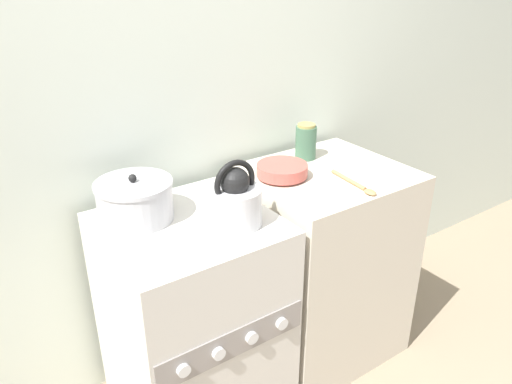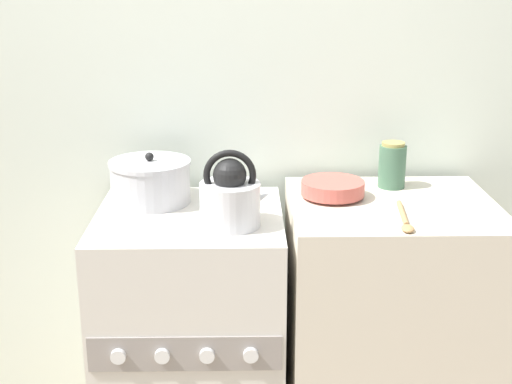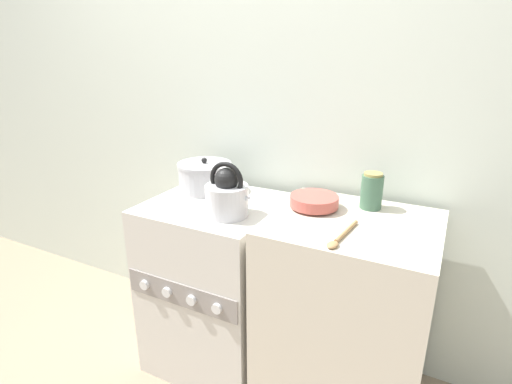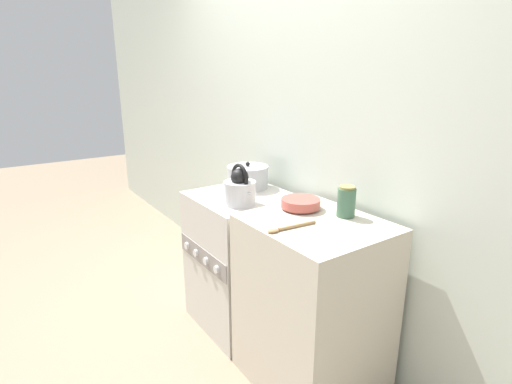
{
  "view_description": "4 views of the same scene",
  "coord_description": "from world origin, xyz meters",
  "px_view_note": "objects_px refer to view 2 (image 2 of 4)",
  "views": [
    {
      "loc": [
        -0.66,
        -1.09,
        1.69
      ],
      "look_at": [
        0.27,
        0.26,
        0.91
      ],
      "focal_mm": 35.0,
      "sensor_mm": 36.0,
      "label": 1
    },
    {
      "loc": [
        0.17,
        -1.82,
        1.6
      ],
      "look_at": [
        0.21,
        0.27,
        0.94
      ],
      "focal_mm": 50.0,
      "sensor_mm": 36.0,
      "label": 2
    },
    {
      "loc": [
        0.95,
        -1.16,
        1.52
      ],
      "look_at": [
        0.22,
        0.28,
        0.95
      ],
      "focal_mm": 28.0,
      "sensor_mm": 36.0,
      "label": 3
    },
    {
      "loc": [
        1.95,
        -0.96,
        1.58
      ],
      "look_at": [
        0.2,
        0.25,
        0.94
      ],
      "focal_mm": 28.0,
      "sensor_mm": 36.0,
      "label": 4
    }
  ],
  "objects_px": {
    "enamel_bowl": "(333,188)",
    "storage_jar": "(392,165)",
    "kettle": "(231,197)",
    "stove": "(192,336)",
    "cooking_pot": "(151,181)"
  },
  "relations": [
    {
      "from": "enamel_bowl",
      "to": "storage_jar",
      "type": "height_order",
      "value": "storage_jar"
    },
    {
      "from": "kettle",
      "to": "stove",
      "type": "bearing_deg",
      "value": 142.83
    },
    {
      "from": "stove",
      "to": "enamel_bowl",
      "type": "relative_size",
      "value": 4.22
    },
    {
      "from": "kettle",
      "to": "enamel_bowl",
      "type": "distance_m",
      "value": 0.37
    },
    {
      "from": "cooking_pot",
      "to": "storage_jar",
      "type": "height_order",
      "value": "storage_jar"
    },
    {
      "from": "enamel_bowl",
      "to": "storage_jar",
      "type": "bearing_deg",
      "value": 27.51
    },
    {
      "from": "storage_jar",
      "to": "enamel_bowl",
      "type": "bearing_deg",
      "value": -152.49
    },
    {
      "from": "cooking_pot",
      "to": "enamel_bowl",
      "type": "relative_size",
      "value": 1.31
    },
    {
      "from": "cooking_pot",
      "to": "storage_jar",
      "type": "bearing_deg",
      "value": 3.51
    },
    {
      "from": "stove",
      "to": "storage_jar",
      "type": "distance_m",
      "value": 0.88
    },
    {
      "from": "stove",
      "to": "cooking_pot",
      "type": "bearing_deg",
      "value": 136.33
    },
    {
      "from": "kettle",
      "to": "enamel_bowl",
      "type": "relative_size",
      "value": 1.15
    },
    {
      "from": "cooking_pot",
      "to": "enamel_bowl",
      "type": "distance_m",
      "value": 0.59
    },
    {
      "from": "kettle",
      "to": "storage_jar",
      "type": "bearing_deg",
      "value": 27.32
    },
    {
      "from": "kettle",
      "to": "cooking_pot",
      "type": "bearing_deg",
      "value": 139.45
    }
  ]
}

